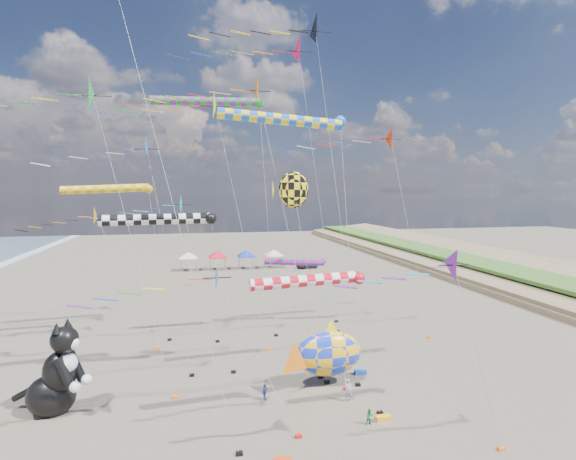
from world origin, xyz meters
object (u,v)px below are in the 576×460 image
(child_blue, at_px, (265,392))
(child_green, at_px, (370,417))
(parked_car, at_px, (307,265))
(person_adult, at_px, (349,390))
(fish_inflatable, at_px, (328,353))
(cat_inflatable, at_px, (56,366))

(child_blue, bearing_deg, child_green, -94.00)
(child_blue, relative_size, parked_car, 0.29)
(person_adult, xyz_separation_m, child_green, (0.19, -3.08, -0.26))
(fish_inflatable, xyz_separation_m, child_green, (0.81, -5.72, -1.84))
(child_green, height_order, child_blue, child_blue)
(cat_inflatable, height_order, person_adult, cat_inflatable)
(cat_inflatable, height_order, child_green, cat_inflatable)
(child_green, distance_m, parked_car, 53.51)
(parked_car, bearing_deg, cat_inflatable, 141.26)
(cat_inflatable, xyz_separation_m, child_green, (18.40, -5.60, -2.48))
(person_adult, distance_m, child_blue, 5.51)
(person_adult, xyz_separation_m, parked_car, (10.33, 49.45, -0.10))
(fish_inflatable, distance_m, child_blue, 5.19)
(child_green, height_order, parked_car, parked_car)
(person_adult, bearing_deg, cat_inflatable, 160.01)
(person_adult, relative_size, child_green, 1.52)
(cat_inflatable, relative_size, person_adult, 3.96)
(cat_inflatable, xyz_separation_m, fish_inflatable, (17.59, 0.12, -0.64))
(child_blue, bearing_deg, person_adult, -69.58)
(person_adult, height_order, parked_car, person_adult)
(fish_inflatable, bearing_deg, parked_car, 76.83)
(cat_inflatable, relative_size, child_green, 6.00)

